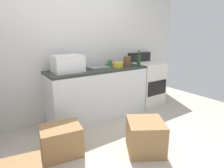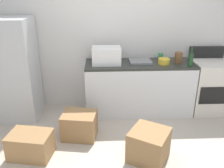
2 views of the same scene
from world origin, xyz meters
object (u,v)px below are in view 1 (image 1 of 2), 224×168
(stove_oven, at_px, (147,83))
(cardboard_box_medium, at_px, (61,141))
(wine_bottle, at_px, (139,60))
(knife_block, at_px, (127,61))
(mixing_bowl, at_px, (118,65))
(microwave, at_px, (68,64))
(cardboard_box_large, at_px, (145,136))
(coffee_mug, at_px, (110,63))

(stove_oven, relative_size, cardboard_box_medium, 2.28)
(wine_bottle, bearing_deg, knife_block, 127.05)
(knife_block, xyz_separation_m, mixing_bowl, (-0.25, -0.04, -0.04))
(knife_block, bearing_deg, wine_bottle, -52.95)
(microwave, relative_size, wine_bottle, 1.53)
(microwave, bearing_deg, cardboard_box_large, -68.31)
(stove_oven, distance_m, cardboard_box_large, 1.82)
(coffee_mug, bearing_deg, stove_oven, -13.61)
(microwave, height_order, coffee_mug, microwave)
(knife_block, relative_size, cardboard_box_medium, 0.37)
(stove_oven, xyz_separation_m, cardboard_box_medium, (-2.19, -0.75, -0.27))
(wine_bottle, xyz_separation_m, cardboard_box_medium, (-1.74, -0.53, -0.82))
(wine_bottle, bearing_deg, coffee_mug, 132.32)
(coffee_mug, distance_m, cardboard_box_large, 1.72)
(stove_oven, height_order, knife_block, stove_oven)
(mixing_bowl, bearing_deg, wine_bottle, -19.77)
(knife_block, distance_m, mixing_bowl, 0.26)
(mixing_bowl, bearing_deg, cardboard_box_large, -109.76)
(coffee_mug, height_order, cardboard_box_medium, coffee_mug)
(wine_bottle, relative_size, cardboard_box_large, 0.67)
(knife_block, bearing_deg, cardboard_box_large, -118.55)
(wine_bottle, distance_m, mixing_bowl, 0.41)
(stove_oven, height_order, mixing_bowl, stove_oven)
(stove_oven, bearing_deg, microwave, -179.58)
(stove_oven, height_order, cardboard_box_large, stove_oven)
(microwave, bearing_deg, coffee_mug, 12.70)
(wine_bottle, relative_size, knife_block, 1.67)
(microwave, relative_size, coffee_mug, 4.60)
(microwave, xyz_separation_m, cardboard_box_medium, (-0.42, -0.73, -0.84))
(stove_oven, xyz_separation_m, wine_bottle, (-0.45, -0.21, 0.54))
(stove_oven, distance_m, cardboard_box_medium, 2.33)
(stove_oven, bearing_deg, cardboard_box_large, -134.69)
(mixing_bowl, bearing_deg, microwave, 176.16)
(microwave, relative_size, knife_block, 2.56)
(coffee_mug, bearing_deg, mixing_bowl, -91.59)
(mixing_bowl, xyz_separation_m, cardboard_box_medium, (-1.36, -0.67, -0.75))
(cardboard_box_medium, bearing_deg, microwave, 60.24)
(microwave, distance_m, mixing_bowl, 0.94)
(wine_bottle, bearing_deg, cardboard_box_medium, -163.03)
(microwave, xyz_separation_m, mixing_bowl, (0.94, -0.06, -0.09))
(microwave, relative_size, cardboard_box_large, 1.02)
(mixing_bowl, height_order, cardboard_box_medium, mixing_bowl)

